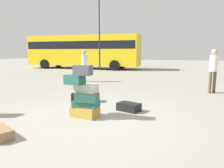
{
  "coord_description": "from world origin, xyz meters",
  "views": [
    {
      "loc": [
        2.39,
        -4.43,
        1.6
      ],
      "look_at": [
        -0.1,
        1.87,
        0.57
      ],
      "focal_mm": 33.71,
      "sensor_mm": 36.0,
      "label": 1
    }
  ],
  "objects_px": {
    "suitcase_black_behind_tower": "(129,107)",
    "person_bearded_onlooker": "(84,63)",
    "person_tourist_with_camera": "(213,67)",
    "suitcase_tower": "(84,96)",
    "lamp_post": "(99,22)",
    "parked_bus": "(83,50)",
    "suitcase_black_upright_blue": "(84,97)",
    "suitcase_brown_foreground_far": "(0,133)"
  },
  "relations": [
    {
      "from": "suitcase_tower",
      "to": "suitcase_black_behind_tower",
      "type": "xyz_separation_m",
      "value": [
        0.86,
        0.94,
        -0.43
      ]
    },
    {
      "from": "person_bearded_onlooker",
      "to": "person_tourist_with_camera",
      "type": "height_order",
      "value": "person_tourist_with_camera"
    },
    {
      "from": "lamp_post",
      "to": "person_bearded_onlooker",
      "type": "bearing_deg",
      "value": -71.24
    },
    {
      "from": "suitcase_tower",
      "to": "suitcase_black_behind_tower",
      "type": "relative_size",
      "value": 2.18
    },
    {
      "from": "suitcase_tower",
      "to": "person_bearded_onlooker",
      "type": "bearing_deg",
      "value": 118.86
    },
    {
      "from": "person_tourist_with_camera",
      "to": "lamp_post",
      "type": "height_order",
      "value": "lamp_post"
    },
    {
      "from": "suitcase_black_behind_tower",
      "to": "suitcase_black_upright_blue",
      "type": "distance_m",
      "value": 1.75
    },
    {
      "from": "lamp_post",
      "to": "parked_bus",
      "type": "bearing_deg",
      "value": 154.54
    },
    {
      "from": "person_bearded_onlooker",
      "to": "parked_bus",
      "type": "bearing_deg",
      "value": 178.39
    },
    {
      "from": "suitcase_black_behind_tower",
      "to": "person_tourist_with_camera",
      "type": "height_order",
      "value": "person_tourist_with_camera"
    },
    {
      "from": "suitcase_brown_foreground_far",
      "to": "suitcase_black_upright_blue",
      "type": "height_order",
      "value": "suitcase_black_upright_blue"
    },
    {
      "from": "suitcase_black_behind_tower",
      "to": "person_bearded_onlooker",
      "type": "xyz_separation_m",
      "value": [
        -3.9,
        4.56,
        0.91
      ]
    },
    {
      "from": "suitcase_tower",
      "to": "person_tourist_with_camera",
      "type": "height_order",
      "value": "person_tourist_with_camera"
    },
    {
      "from": "suitcase_black_behind_tower",
      "to": "person_bearded_onlooker",
      "type": "bearing_deg",
      "value": 145.86
    },
    {
      "from": "person_tourist_with_camera",
      "to": "person_bearded_onlooker",
      "type": "bearing_deg",
      "value": -51.65
    },
    {
      "from": "suitcase_tower",
      "to": "parked_bus",
      "type": "distance_m",
      "value": 15.74
    },
    {
      "from": "parked_bus",
      "to": "lamp_post",
      "type": "relative_size",
      "value": 1.7
    },
    {
      "from": "suitcase_black_behind_tower",
      "to": "lamp_post",
      "type": "bearing_deg",
      "value": 133.77
    },
    {
      "from": "suitcase_tower",
      "to": "person_bearded_onlooker",
      "type": "xyz_separation_m",
      "value": [
        -3.03,
        5.51,
        0.49
      ]
    },
    {
      "from": "person_tourist_with_camera",
      "to": "lamp_post",
      "type": "distance_m",
      "value": 12.19
    },
    {
      "from": "suitcase_tower",
      "to": "person_bearded_onlooker",
      "type": "distance_m",
      "value": 6.3
    },
    {
      "from": "person_bearded_onlooker",
      "to": "parked_bus",
      "type": "distance_m",
      "value": 9.43
    },
    {
      "from": "suitcase_brown_foreground_far",
      "to": "person_tourist_with_camera",
      "type": "xyz_separation_m",
      "value": [
        3.99,
        6.32,
        0.93
      ]
    },
    {
      "from": "person_tourist_with_camera",
      "to": "parked_bus",
      "type": "xyz_separation_m",
      "value": [
        -10.83,
        9.09,
        0.81
      ]
    },
    {
      "from": "person_tourist_with_camera",
      "to": "suitcase_black_behind_tower",
      "type": "bearing_deg",
      "value": 14.65
    },
    {
      "from": "parked_bus",
      "to": "suitcase_brown_foreground_far",
      "type": "bearing_deg",
      "value": -70.38
    },
    {
      "from": "suitcase_black_upright_blue",
      "to": "parked_bus",
      "type": "height_order",
      "value": "parked_bus"
    },
    {
      "from": "suitcase_black_upright_blue",
      "to": "lamp_post",
      "type": "height_order",
      "value": "lamp_post"
    },
    {
      "from": "lamp_post",
      "to": "suitcase_tower",
      "type": "bearing_deg",
      "value": -66.64
    },
    {
      "from": "suitcase_black_upright_blue",
      "to": "person_bearded_onlooker",
      "type": "distance_m",
      "value": 4.7
    },
    {
      "from": "suitcase_tower",
      "to": "parked_bus",
      "type": "xyz_separation_m",
      "value": [
        -7.68,
        13.68,
        1.3
      ]
    },
    {
      "from": "suitcase_tower",
      "to": "suitcase_brown_foreground_far",
      "type": "height_order",
      "value": "suitcase_tower"
    },
    {
      "from": "suitcase_tower",
      "to": "suitcase_black_upright_blue",
      "type": "bearing_deg",
      "value": 119.11
    },
    {
      "from": "suitcase_black_upright_blue",
      "to": "person_tourist_with_camera",
      "type": "relative_size",
      "value": 0.46
    },
    {
      "from": "person_bearded_onlooker",
      "to": "person_tourist_with_camera",
      "type": "distance_m",
      "value": 6.25
    },
    {
      "from": "suitcase_black_behind_tower",
      "to": "person_tourist_with_camera",
      "type": "bearing_deg",
      "value": 73.28
    },
    {
      "from": "suitcase_black_behind_tower",
      "to": "suitcase_black_upright_blue",
      "type": "height_order",
      "value": "suitcase_black_upright_blue"
    },
    {
      "from": "suitcase_tower",
      "to": "suitcase_black_upright_blue",
      "type": "relative_size",
      "value": 1.66
    },
    {
      "from": "suitcase_black_behind_tower",
      "to": "lamp_post",
      "type": "distance_m",
      "value": 13.89
    },
    {
      "from": "suitcase_brown_foreground_far",
      "to": "parked_bus",
      "type": "relative_size",
      "value": 0.06
    },
    {
      "from": "person_bearded_onlooker",
      "to": "lamp_post",
      "type": "height_order",
      "value": "lamp_post"
    },
    {
      "from": "person_tourist_with_camera",
      "to": "parked_bus",
      "type": "bearing_deg",
      "value": -83.25
    }
  ]
}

